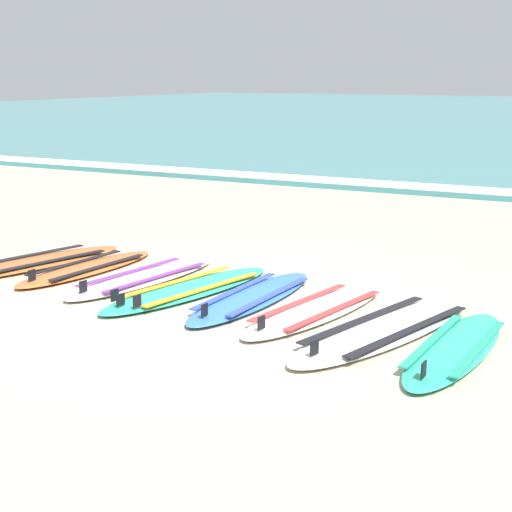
% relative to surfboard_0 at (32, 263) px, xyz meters
% --- Properties ---
extents(ground_plane, '(80.00, 80.00, 0.00)m').
position_rel_surfboard_0_xyz_m(ground_plane, '(2.67, -0.50, -0.04)').
color(ground_plane, '#B7AD93').
extents(wave_foam_strip, '(80.00, 0.84, 0.11)m').
position_rel_surfboard_0_xyz_m(wave_foam_strip, '(2.67, 7.41, 0.02)').
color(wave_foam_strip, white).
rests_on(wave_foam_strip, ground).
extents(surfboard_0, '(1.13, 2.37, 0.18)m').
position_rel_surfboard_0_xyz_m(surfboard_0, '(0.00, 0.00, 0.00)').
color(surfboard_0, orange).
rests_on(surfboard_0, ground).
extents(surfboard_1, '(0.66, 1.97, 0.18)m').
position_rel_surfboard_0_xyz_m(surfboard_1, '(0.69, 0.10, -0.00)').
color(surfboard_1, orange).
rests_on(surfboard_1, ground).
extents(surfboard_2, '(0.81, 2.10, 0.18)m').
position_rel_surfboard_0_xyz_m(surfboard_2, '(1.47, 0.04, -0.00)').
color(surfboard_2, white).
rests_on(surfboard_2, ground).
extents(surfboard_3, '(1.00, 2.26, 0.18)m').
position_rel_surfboard_0_xyz_m(surfboard_3, '(2.11, -0.10, 0.00)').
color(surfboard_3, '#2DB793').
rests_on(surfboard_3, ground).
extents(surfboard_4, '(0.59, 2.08, 0.18)m').
position_rel_surfboard_0_xyz_m(surfboard_4, '(2.79, -0.05, -0.00)').
color(surfboard_4, '#3875CC').
rests_on(surfboard_4, ground).
extents(surfboard_5, '(0.87, 2.12, 0.18)m').
position_rel_surfboard_0_xyz_m(surfboard_5, '(3.48, -0.14, -0.00)').
color(surfboard_5, white).
rests_on(surfboard_5, ground).
extents(surfboard_6, '(1.21, 2.50, 0.18)m').
position_rel_surfboard_0_xyz_m(surfboard_6, '(4.20, -0.36, -0.00)').
color(surfboard_6, silver).
rests_on(surfboard_6, ground).
extents(surfboard_7, '(0.57, 1.99, 0.18)m').
position_rel_surfboard_0_xyz_m(surfboard_7, '(4.81, -0.56, -0.00)').
color(surfboard_7, '#2DB793').
rests_on(surfboard_7, ground).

